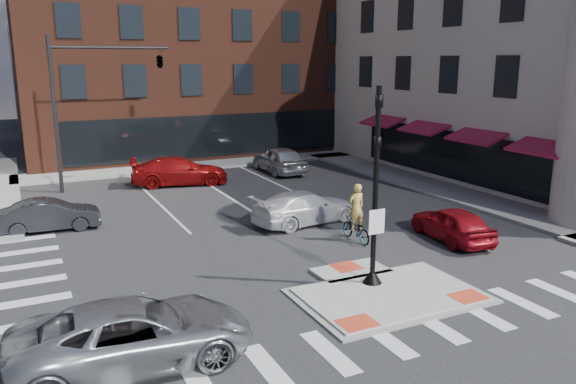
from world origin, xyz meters
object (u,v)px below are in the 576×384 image
red_sedan (452,224)px  white_pickup (305,207)px  bg_car_silver (279,159)px  silver_suv (134,334)px  cyclist (356,222)px  bg_car_red (179,171)px  bg_car_dark (50,215)px

red_sedan → white_pickup: size_ratio=0.82×
red_sedan → bg_car_silver: (-0.33, 14.91, 0.16)m
silver_suv → cyclist: (9.42, 5.38, 0.00)m
white_pickup → cyclist: bearing=-177.1°
bg_car_red → silver_suv: bearing=173.4°
red_sedan → bg_car_red: size_ratio=0.74×
white_pickup → bg_car_red: size_ratio=0.90×
bg_car_red → cyclist: cyclist is taller
red_sedan → cyclist: cyclist is taller
bg_car_silver → bg_car_red: 6.45m
bg_car_silver → cyclist: cyclist is taller
red_sedan → white_pickup: white_pickup is taller
silver_suv → red_sedan: bearing=-71.5°
bg_car_dark → cyclist: 12.38m
red_sedan → bg_car_dark: red_sedan is taller
red_sedan → bg_car_silver: bg_car_silver is taller
cyclist → red_sedan: bearing=155.0°
silver_suv → red_sedan: 13.35m
red_sedan → white_pickup: (-4.01, 4.57, 0.03)m
red_sedan → cyclist: bearing=-18.0°
silver_suv → red_sedan: silver_suv is taller
white_pickup → bg_car_silver: bg_car_silver is taller
bg_car_silver → red_sedan: bearing=92.3°
bg_car_silver → bg_car_red: size_ratio=0.92×
bg_car_red → bg_car_silver: bearing=-72.9°
white_pickup → cyclist: size_ratio=2.12×
white_pickup → red_sedan: bearing=-147.7°
bg_car_silver → cyclist: 13.70m
silver_suv → bg_car_dark: bearing=6.8°
red_sedan → white_pickup: 6.08m
white_pickup → bg_car_dark: (-9.82, 3.61, -0.05)m
silver_suv → cyclist: bearing=-58.4°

